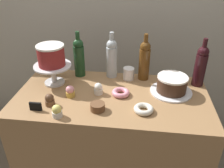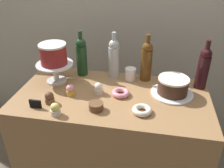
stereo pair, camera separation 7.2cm
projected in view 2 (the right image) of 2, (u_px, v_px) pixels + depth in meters
The scene contains 19 objects.
back_wall at pixel (131, 2), 2.04m from camera, with size 6.00×0.05×2.60m.
display_counter at pixel (112, 147), 1.71m from camera, with size 1.22×0.62×0.89m.
cake_stand_pedestal at pixel (55, 69), 1.60m from camera, with size 0.25×0.25×0.14m.
white_layer_cake at pixel (53, 54), 1.54m from camera, with size 0.18×0.18×0.14m.
silver_serving_platter at pixel (172, 93), 1.50m from camera, with size 0.27×0.27×0.01m.
chocolate_round_cake at pixel (173, 85), 1.47m from camera, with size 0.19×0.19×0.10m.
wine_bottle_clear at pixel (114, 58), 1.64m from camera, with size 0.08×0.08×0.33m.
wine_bottle_green at pixel (82, 56), 1.67m from camera, with size 0.08×0.08×0.33m.
wine_bottle_dark_red at pixel (203, 68), 1.50m from camera, with size 0.08×0.08×0.33m.
wine_bottle_amber at pixel (147, 61), 1.60m from camera, with size 0.08×0.08×0.33m.
cupcake_vanilla at pixel (99, 88), 1.49m from camera, with size 0.06×0.06×0.07m.
cupcake_chocolate at pixel (50, 98), 1.39m from camera, with size 0.06×0.06×0.07m.
cupcake_strawberry at pixel (70, 90), 1.47m from camera, with size 0.06×0.06×0.07m.
cupcake_lemon at pixel (55, 109), 1.29m from camera, with size 0.06×0.06×0.07m.
donut_sugar at pixel (142, 110), 1.32m from camera, with size 0.11×0.11×0.03m.
donut_pink at pixel (121, 93), 1.48m from camera, with size 0.11×0.11×0.03m.
cookie_stack at pixel (96, 106), 1.34m from camera, with size 0.08×0.08×0.04m.
price_sign_chalkboard at pixel (35, 104), 1.36m from camera, with size 0.07×0.01×0.05m.
coffee_cup_ceramic at pixel (130, 74), 1.65m from camera, with size 0.08×0.08×0.08m.
Camera 2 is at (0.23, -1.24, 1.69)m, focal length 37.85 mm.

